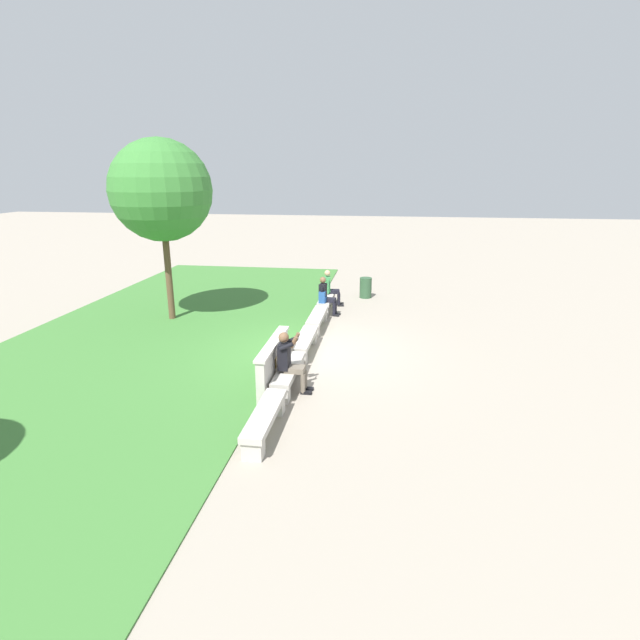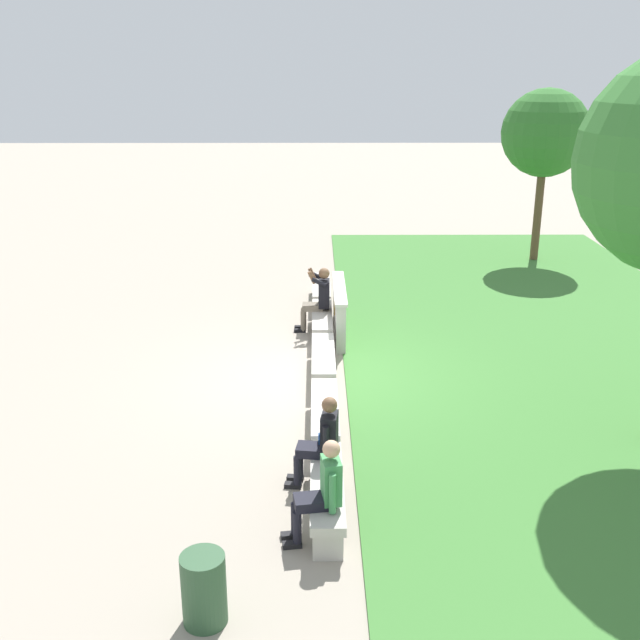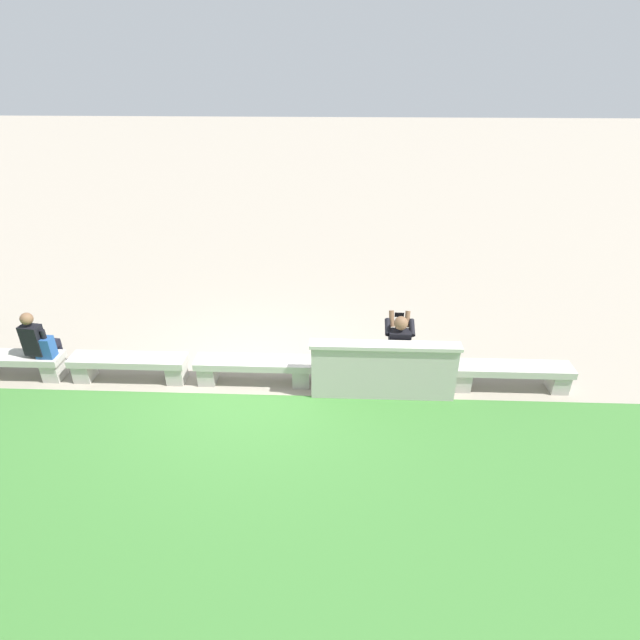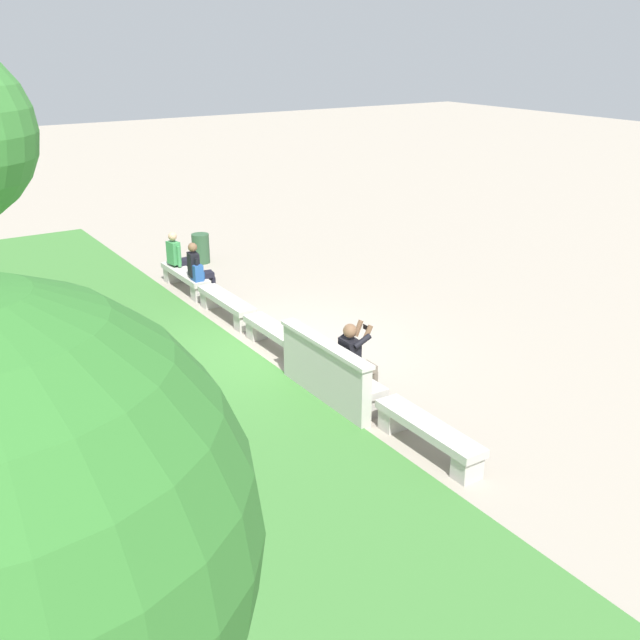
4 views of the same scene
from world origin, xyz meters
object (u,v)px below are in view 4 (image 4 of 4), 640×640
at_px(bench_end, 185,278).
at_px(trash_bin, 201,248).
at_px(bench_mid, 277,336).
at_px(person_companion, 178,256).
at_px(backpack, 197,273).
at_px(person_photographer, 356,357).
at_px(bench_main, 428,433).
at_px(bench_near, 342,378).
at_px(bench_far, 226,304).
at_px(person_distant, 199,268).

relative_size(bench_end, trash_bin, 2.58).
distance_m(bench_mid, person_companion, 4.75).
xyz_separation_m(bench_end, backpack, (-0.78, 0.03, 0.33)).
height_order(bench_mid, backpack, backpack).
relative_size(bench_end, person_photographer, 1.47).
xyz_separation_m(bench_mid, trash_bin, (6.06, -1.22, 0.08)).
distance_m(bench_mid, trash_bin, 6.18).
bearing_deg(trash_bin, backpack, 154.55).
bearing_deg(person_companion, bench_main, 179.58).
height_order(bench_near, backpack, backpack).
relative_size(bench_main, bench_far, 1.00).
height_order(person_photographer, backpack, person_photographer).
height_order(person_companion, backpack, person_companion).
distance_m(bench_mid, person_photographer, 2.40).
bearing_deg(backpack, person_companion, -4.21).
distance_m(bench_end, backpack, 0.84).
xyz_separation_m(bench_far, person_photographer, (-4.47, -0.08, 0.44)).
xyz_separation_m(person_photographer, trash_bin, (8.42, -1.14, -0.36)).
bearing_deg(person_photographer, bench_main, 177.60).
distance_m(bench_end, trash_bin, 2.21).
distance_m(bench_near, backpack, 5.55).
bearing_deg(bench_near, trash_bin, -8.48).
distance_m(bench_mid, backpack, 3.45).
bearing_deg(bench_end, backpack, 177.77).
distance_m(bench_main, person_distant, 7.80).
xyz_separation_m(bench_near, person_photographer, (-0.25, -0.08, 0.44)).
bearing_deg(bench_main, bench_mid, 0.00).
distance_m(bench_main, backpack, 7.66).
bearing_deg(bench_near, bench_main, 180.00).
bearing_deg(trash_bin, person_companion, 138.95).
bearing_deg(person_distant, bench_far, 177.45).
height_order(person_distant, person_companion, same).
bearing_deg(bench_main, person_companion, -0.42).
xyz_separation_m(bench_main, bench_far, (6.32, 0.00, 0.00)).
bearing_deg(trash_bin, bench_far, 162.88).
xyz_separation_m(bench_mid, bench_far, (2.11, 0.00, 0.00)).
bearing_deg(bench_near, person_distant, -0.66).
bearing_deg(backpack, bench_end, -2.23).
relative_size(bench_main, bench_near, 1.00).
bearing_deg(bench_main, person_photographer, -2.40).
xyz_separation_m(bench_main, trash_bin, (10.27, -1.22, 0.08)).
bearing_deg(bench_end, person_distant, -174.07).
xyz_separation_m(bench_far, backpack, (1.33, 0.03, 0.33)).
distance_m(person_distant, person_companion, 1.16).
bearing_deg(person_photographer, person_distant, 0.12).
xyz_separation_m(bench_near, trash_bin, (8.17, -1.22, 0.08)).
bearing_deg(bench_near, person_companion, -0.55).
xyz_separation_m(bench_end, person_companion, (0.52, -0.07, 0.37)).
height_order(person_photographer, trash_bin, person_photographer).
relative_size(bench_near, backpack, 4.53).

